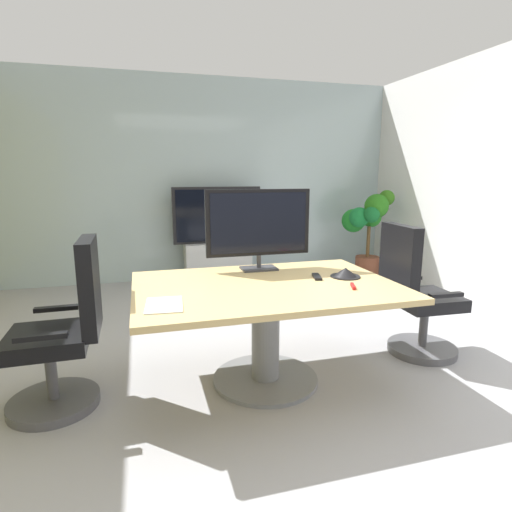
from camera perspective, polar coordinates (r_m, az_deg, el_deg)
The scene contains 12 objects.
ground_plane at distance 3.18m, azimuth 2.04°, elevation -16.49°, with size 7.43×7.43×0.00m, color #99999E.
wall_back_glass_partition at distance 5.95m, azimuth -7.50°, elevation 10.38°, with size 5.67×0.10×2.78m, color #9EB2B7.
conference_table at distance 2.92m, azimuth 1.34°, elevation -7.40°, with size 1.80×1.23×0.73m.
office_chair_left at distance 2.92m, azimuth -25.00°, elevation -10.33°, with size 0.60×0.57×1.09m.
office_chair_right at distance 3.64m, azimuth 21.22°, elevation -5.85°, with size 0.61×0.58×1.09m.
tv_monitor at distance 3.24m, azimuth 0.36°, elevation 4.35°, with size 0.84×0.18×0.64m.
wall_display_unit at distance 5.72m, azimuth -5.34°, elevation 0.81°, with size 1.20×0.36×1.31m.
potted_plant at distance 6.11m, azimuth 15.13°, elevation 4.29°, with size 0.67×0.62×1.26m.
conference_phone at distance 3.12m, azimuth 12.31°, elevation -2.31°, with size 0.22×0.22×0.07m.
remote_control at distance 3.06m, azimuth 8.43°, elevation -2.85°, with size 0.05×0.17×0.02m, color black.
whiteboard_marker at distance 2.85m, azimuth 13.30°, elevation -4.09°, with size 0.13×0.02×0.02m, color red.
paper_notepad at distance 2.47m, azimuth -12.62°, elevation -6.62°, with size 0.21×0.30×0.01m, color white.
Camera 1 is at (-0.87, -2.67, 1.48)m, focal length 28.86 mm.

